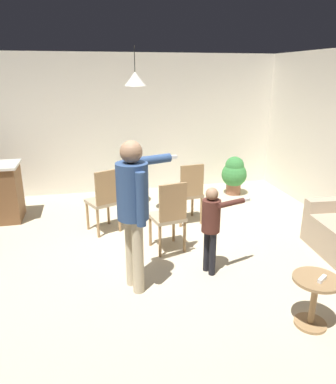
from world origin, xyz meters
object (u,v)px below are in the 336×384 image
at_px(dining_chair_by_counter, 189,191).
at_px(spare_remote_on_table, 322,279).
at_px(side_table_by_couch, 314,296).
at_px(potted_plant_corner, 134,182).
at_px(dining_chair_centre_back, 104,198).
at_px(person_adult, 134,201).
at_px(dining_chair_near_wall, 169,214).
at_px(person_child, 212,221).
at_px(potted_plant_by_wall, 234,174).

xyz_separation_m(dining_chair_by_counter, spare_remote_on_table, (0.50, -2.73, -0.01)).
bearing_deg(side_table_by_couch, potted_plant_corner, 107.13).
relative_size(dining_chair_by_counter, dining_chair_centre_back, 1.00).
relative_size(side_table_by_couch, potted_plant_corner, 0.74).
distance_m(side_table_by_couch, potted_plant_corner, 4.07).
bearing_deg(dining_chair_by_counter, potted_plant_corner, 113.42).
bearing_deg(person_adult, side_table_by_couch, 38.98).
bearing_deg(dining_chair_near_wall, person_child, -71.68).
xyz_separation_m(dining_chair_near_wall, potted_plant_by_wall, (1.81, 2.12, -0.12)).
xyz_separation_m(person_adult, person_child, (0.92, 0.13, -0.37)).
bearing_deg(person_child, spare_remote_on_table, 10.86).
height_order(person_child, dining_chair_by_counter, person_child).
xyz_separation_m(person_child, potted_plant_corner, (-0.56, 2.74, -0.29)).
distance_m(dining_chair_centre_back, potted_plant_corner, 1.42).
distance_m(dining_chair_near_wall, potted_plant_corner, 2.11).
distance_m(side_table_by_couch, person_child, 1.36).
relative_size(person_adult, dining_chair_centre_back, 1.70).
xyz_separation_m(side_table_by_couch, dining_chair_near_wall, (-1.00, 1.80, 0.22)).
distance_m(person_adult, dining_chair_near_wall, 1.09).
relative_size(dining_chair_by_counter, potted_plant_corner, 1.42).
distance_m(person_adult, dining_chair_centre_back, 1.70).
bearing_deg(potted_plant_by_wall, spare_remote_on_table, -101.20).
distance_m(potted_plant_corner, potted_plant_by_wall, 2.00).
relative_size(person_child, dining_chair_centre_back, 1.09).
xyz_separation_m(person_child, dining_chair_centre_back, (-1.17, 1.47, -0.13)).
relative_size(dining_chair_centre_back, potted_plant_corner, 1.42).
xyz_separation_m(person_adult, potted_plant_corner, (0.37, 2.87, -0.67)).
relative_size(potted_plant_by_wall, spare_remote_on_table, 5.90).
bearing_deg(dining_chair_centre_back, spare_remote_on_table, -79.76).
xyz_separation_m(dining_chair_by_counter, potted_plant_corner, (-0.72, 1.21, -0.16)).
height_order(dining_chair_by_counter, potted_plant_by_wall, dining_chair_by_counter).
bearing_deg(dining_chair_near_wall, potted_plant_by_wall, 38.61).
height_order(person_adult, dining_chair_centre_back, person_adult).
height_order(side_table_by_couch, potted_plant_by_wall, potted_plant_by_wall).
height_order(person_child, dining_chair_centre_back, person_child).
xyz_separation_m(side_table_by_couch, potted_plant_corner, (-1.20, 3.89, 0.06)).
height_order(side_table_by_couch, person_child, person_child).
bearing_deg(spare_remote_on_table, person_adult, 146.08).
relative_size(dining_chair_near_wall, potted_plant_corner, 1.42).
bearing_deg(person_adult, dining_chair_near_wall, 126.23).
relative_size(dining_chair_by_counter, spare_remote_on_table, 7.69).
distance_m(dining_chair_by_counter, dining_chair_centre_back, 1.33).
relative_size(side_table_by_couch, spare_remote_on_table, 4.00).
bearing_deg(dining_chair_near_wall, dining_chair_centre_back, 123.74).
bearing_deg(person_child, person_adult, -100.14).
distance_m(person_child, spare_remote_on_table, 1.37).
xyz_separation_m(side_table_by_couch, potted_plant_by_wall, (0.80, 3.91, 0.10)).
distance_m(person_child, dining_chair_by_counter, 1.55).
bearing_deg(dining_chair_by_counter, spare_remote_on_table, -86.91).
bearing_deg(dining_chair_by_counter, side_table_by_couch, -87.15).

